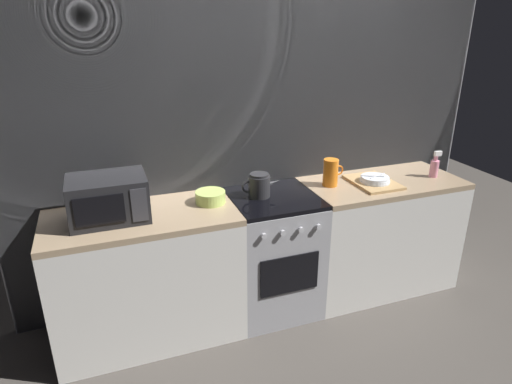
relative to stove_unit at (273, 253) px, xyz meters
The scene contains 11 objects.
ground_plane 0.45m from the stove_unit, 90.00° to the left, with size 8.00×8.00×0.00m, color #47423D.
back_wall 0.82m from the stove_unit, 90.00° to the left, with size 3.60×0.05×2.40m.
counter_left 0.90m from the stove_unit, behind, with size 1.20×0.60×0.90m.
stove_unit is the anchor object (origin of this frame).
counter_right 0.90m from the stove_unit, ahead, with size 1.20×0.60×0.90m.
microwave 1.23m from the stove_unit, behind, with size 0.46×0.35×0.27m.
kettle 0.54m from the stove_unit, 158.66° to the left, with size 0.28×0.15×0.17m.
mixing_bowl 0.66m from the stove_unit, behind, with size 0.20×0.20×0.08m, color #B7D166.
pitcher 0.73m from the stove_unit, ahead, with size 0.16×0.11×0.20m.
dish_pile 0.92m from the stove_unit, ahead, with size 0.30×0.40×0.07m.
spray_bottle 1.42m from the stove_unit, ahead, with size 0.08×0.06×0.20m.
Camera 1 is at (-1.09, -2.61, 2.06)m, focal length 30.99 mm.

